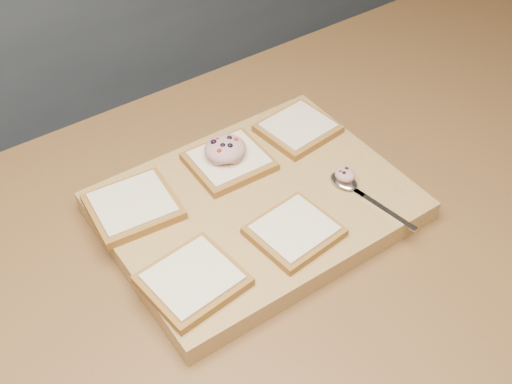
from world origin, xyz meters
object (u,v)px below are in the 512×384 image
(cutting_board, at_px, (256,207))
(tuna_salad_dollop, at_px, (225,149))
(bread_far_center, at_px, (229,161))
(spoon, at_px, (350,185))

(cutting_board, relative_size, tuna_salad_dollop, 6.63)
(bread_far_center, height_order, tuna_salad_dollop, tuna_salad_dollop)
(tuna_salad_dollop, relative_size, spoon, 0.41)
(tuna_salad_dollop, height_order, spoon, tuna_salad_dollop)
(bread_far_center, distance_m, spoon, 0.20)
(spoon, bearing_deg, tuna_salad_dollop, 129.48)
(cutting_board, distance_m, bread_far_center, 0.09)
(bread_far_center, bearing_deg, spoon, -50.53)
(bread_far_center, relative_size, tuna_salad_dollop, 1.84)
(cutting_board, relative_size, spoon, 2.73)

